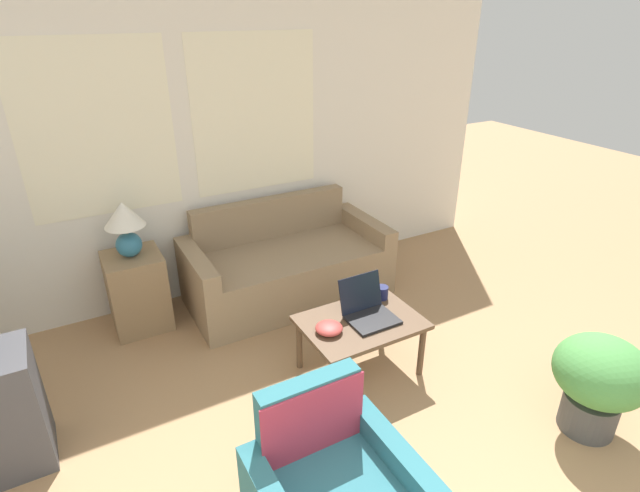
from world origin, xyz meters
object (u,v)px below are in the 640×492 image
(snack_bowl, at_px, (329,328))
(potted_plant, at_px, (599,378))
(table_lamp, at_px, (125,223))
(cup_navy, at_px, (382,293))
(laptop, at_px, (368,310))
(coffee_table, at_px, (361,327))
(couch, at_px, (285,267))

(snack_bowl, height_order, potted_plant, potted_plant)
(table_lamp, bearing_deg, potted_plant, -48.68)
(cup_navy, xyz_separation_m, snack_bowl, (-0.55, -0.18, -0.02))
(laptop, bearing_deg, potted_plant, -52.80)
(coffee_table, height_order, potted_plant, potted_plant)
(couch, bearing_deg, laptop, -87.06)
(table_lamp, distance_m, snack_bowl, 1.74)
(couch, height_order, cup_navy, couch)
(coffee_table, relative_size, cup_navy, 8.41)
(couch, relative_size, cup_navy, 18.00)
(potted_plant, bearing_deg, laptop, 127.20)
(table_lamp, distance_m, cup_navy, 1.98)
(potted_plant, bearing_deg, couch, 111.63)
(couch, height_order, coffee_table, couch)
(couch, distance_m, table_lamp, 1.40)
(table_lamp, xyz_separation_m, coffee_table, (1.24, -1.35, -0.53))
(table_lamp, bearing_deg, couch, -5.57)
(table_lamp, bearing_deg, snack_bowl, -53.92)
(coffee_table, xyz_separation_m, laptop, (0.06, 0.02, 0.11))
(laptop, xyz_separation_m, potted_plant, (0.87, -1.15, -0.10))
(couch, xyz_separation_m, table_lamp, (-1.25, 0.12, 0.63))
(cup_navy, height_order, snack_bowl, cup_navy)
(table_lamp, distance_m, coffee_table, 1.91)
(table_lamp, distance_m, potted_plant, 3.35)
(laptop, distance_m, snack_bowl, 0.32)
(laptop, distance_m, potted_plant, 1.45)
(laptop, bearing_deg, coffee_table, -166.82)
(couch, height_order, laptop, couch)
(coffee_table, bearing_deg, snack_bowl, -178.26)
(laptop, bearing_deg, table_lamp, 134.51)
(coffee_table, bearing_deg, cup_navy, 30.16)
(coffee_table, bearing_deg, laptop, 13.18)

